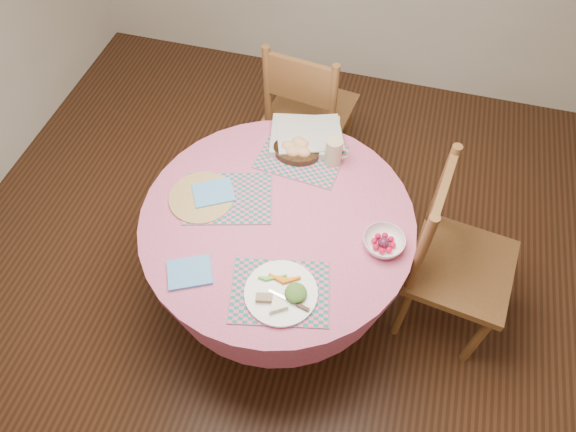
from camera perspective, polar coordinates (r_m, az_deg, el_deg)
name	(u,v)px	position (r m, az deg, el deg)	size (l,w,h in m)	color
ground	(279,294)	(2.94, -0.95, -8.68)	(4.00, 4.00, 0.00)	#331C0F
room_envelope	(272,28)	(1.61, -1.83, 20.19)	(4.01, 4.01, 2.71)	silver
dining_table	(278,241)	(2.45, -1.13, -2.80)	(1.24, 1.24, 0.75)	#C45B87
chair_right	(452,258)	(2.53, 17.72, -4.45)	(0.52, 0.54, 1.05)	brown
chair_back	(308,110)	(3.09, 2.24, 11.70)	(0.52, 0.51, 1.01)	brown
placemat_front	(280,292)	(2.10, -0.90, -8.41)	(0.40, 0.30, 0.01)	#136C5F
placemat_left	(228,198)	(2.37, -6.66, 2.00)	(0.40, 0.30, 0.01)	#136C5F
placemat_back	(301,157)	(2.52, 1.45, 6.62)	(0.40, 0.30, 0.01)	#136C5F
wicker_trivet	(202,197)	(2.39, -9.57, 2.05)	(0.30, 0.30, 0.01)	#A07C45
napkin_near	(190,272)	(2.17, -10.88, -6.18)	(0.18, 0.14, 0.01)	#5498D9
napkin_far	(213,193)	(2.38, -8.29, 2.55)	(0.18, 0.14, 0.01)	#5498D9
dinner_plate	(282,293)	(2.07, -0.66, -8.59)	(0.30, 0.30, 0.05)	white
bread_bowl	(297,149)	(2.51, 0.97, 7.45)	(0.23, 0.23, 0.08)	black
latte_mug	(334,151)	(2.45, 5.16, 7.16)	(0.12, 0.08, 0.14)	tan
fruit_bowl	(384,243)	(2.22, 10.58, -2.92)	(0.20, 0.20, 0.06)	white
newspaper_stack	(306,136)	(2.58, 2.01, 8.91)	(0.41, 0.35, 0.04)	silver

